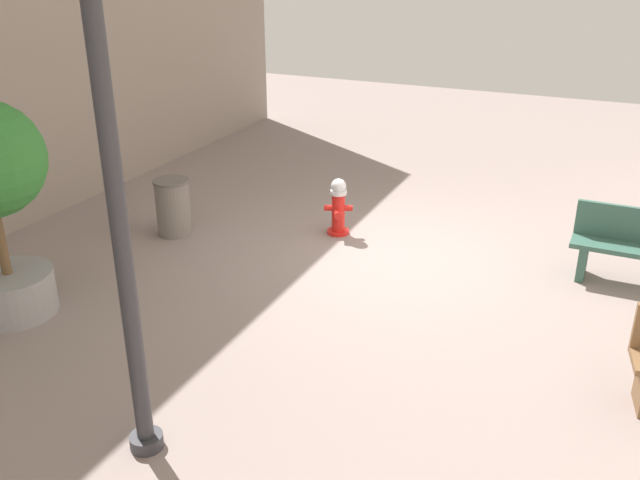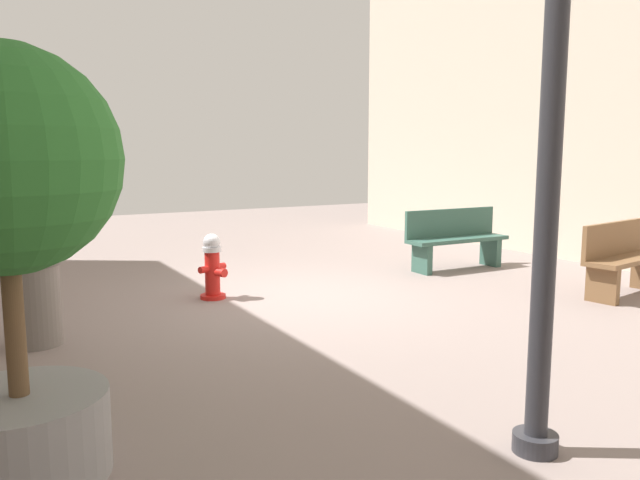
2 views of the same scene
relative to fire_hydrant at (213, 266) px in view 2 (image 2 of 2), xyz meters
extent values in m
plane|color=gray|center=(-0.96, 0.46, -0.42)|extent=(23.40, 23.40, 0.00)
cylinder|color=red|center=(0.00, -0.01, -0.39)|extent=(0.32, 0.32, 0.05)
cylinder|color=red|center=(0.00, -0.01, -0.09)|extent=(0.19, 0.19, 0.56)
cylinder|color=silver|center=(0.00, -0.01, 0.22)|extent=(0.24, 0.24, 0.06)
sphere|color=silver|center=(0.00, -0.01, 0.31)|extent=(0.22, 0.22, 0.22)
cylinder|color=red|center=(-0.13, -0.06, -0.02)|extent=(0.15, 0.13, 0.09)
cylinder|color=red|center=(0.13, 0.05, -0.02)|extent=(0.15, 0.13, 0.09)
cylinder|color=red|center=(-0.06, 0.14, -0.06)|extent=(0.16, 0.17, 0.11)
cube|color=#33594C|center=(-4.76, 0.02, -0.19)|extent=(0.11, 0.40, 0.45)
cube|color=#33594C|center=(-3.35, 0.01, -0.19)|extent=(0.11, 0.40, 0.45)
cube|color=#33594C|center=(-4.06, 0.02, 0.06)|extent=(1.76, 0.46, 0.06)
cube|color=#33594C|center=(-4.06, -0.17, 0.31)|extent=(1.76, 0.08, 0.44)
cube|color=brown|center=(-4.11, 2.59, -0.19)|extent=(0.16, 0.41, 0.45)
cube|color=brown|center=(-4.71, 2.49, 0.06)|extent=(1.57, 0.68, 0.06)
cube|color=brown|center=(-4.68, 2.30, 0.31)|extent=(1.50, 0.31, 0.44)
cylinder|color=gray|center=(2.47, 3.68, -0.17)|extent=(0.97, 0.97, 0.50)
cylinder|color=brown|center=(2.47, 3.68, 0.56)|extent=(0.11, 0.11, 0.95)
sphere|color=#2D722D|center=(2.47, 3.68, 1.41)|extent=(1.26, 1.26, 1.26)
cylinder|color=#2D2D33|center=(-0.34, 4.91, -0.36)|extent=(0.28, 0.28, 0.12)
cylinder|color=#2D2D33|center=(-0.34, 4.91, 1.46)|extent=(0.14, 0.14, 3.50)
cylinder|color=slate|center=(2.16, 0.98, -0.03)|extent=(0.49, 0.49, 0.78)
cylinder|color=#5B5551|center=(2.16, 0.98, 0.38)|extent=(0.52, 0.52, 0.04)
camera|label=1|loc=(-3.58, 8.49, 3.50)|focal=38.53mm
camera|label=2|loc=(2.64, 7.46, 1.45)|focal=35.13mm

